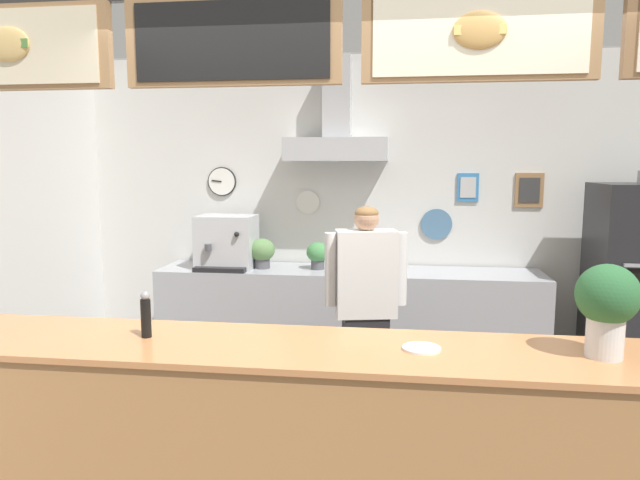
# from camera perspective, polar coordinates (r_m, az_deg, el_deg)

# --- Properties ---
(back_wall_assembly) EXTENTS (5.43, 2.68, 2.83)m
(back_wall_assembly) POSITION_cam_1_polar(r_m,az_deg,el_deg) (5.19, 5.07, 3.73)
(back_wall_assembly) COLOR gray
(back_wall_assembly) RESTS_ON ground_plane
(service_counter) EXTENTS (4.19, 0.66, 1.00)m
(service_counter) POSITION_cam_1_polar(r_m,az_deg,el_deg) (2.93, 2.58, -19.93)
(service_counter) COLOR #B77F4C
(service_counter) RESTS_ON ground_plane
(back_prep_counter) EXTENTS (3.32, 0.62, 0.93)m
(back_prep_counter) POSITION_cam_1_polar(r_m,az_deg,el_deg) (5.14, 2.78, -8.15)
(back_prep_counter) COLOR #A3A5AD
(back_prep_counter) RESTS_ON ground_plane
(pizza_oven) EXTENTS (0.72, 0.66, 1.80)m
(pizza_oven) POSITION_cam_1_polar(r_m,az_deg,el_deg) (5.19, 29.03, -4.48)
(pizza_oven) COLOR #232326
(pizza_oven) RESTS_ON ground_plane
(shop_worker) EXTENTS (0.56, 0.30, 1.57)m
(shop_worker) POSITION_cam_1_polar(r_m,az_deg,el_deg) (4.00, 4.53, -7.16)
(shop_worker) COLOR #232328
(shop_worker) RESTS_ON ground_plane
(espresso_machine) EXTENTS (0.50, 0.46, 0.47)m
(espresso_machine) POSITION_cam_1_polar(r_m,az_deg,el_deg) (5.17, -9.22, -0.21)
(espresso_machine) COLOR silver
(espresso_machine) RESTS_ON back_prep_counter
(potted_oregano) EXTENTS (0.20, 0.20, 0.24)m
(potted_oregano) POSITION_cam_1_polar(r_m,az_deg,el_deg) (5.04, -0.23, -1.38)
(potted_oregano) COLOR #4C4C51
(potted_oregano) RESTS_ON back_prep_counter
(potted_basil) EXTENTS (0.23, 0.23, 0.27)m
(potted_basil) POSITION_cam_1_polar(r_m,az_deg,el_deg) (5.10, -5.75, -1.15)
(potted_basil) COLOR #4C4C51
(potted_basil) RESTS_ON back_prep_counter
(basil_vase) EXTENTS (0.27, 0.27, 0.42)m
(basil_vase) POSITION_cam_1_polar(r_m,az_deg,el_deg) (2.82, 26.54, -5.80)
(basil_vase) COLOR silver
(basil_vase) RESTS_ON service_counter
(pepper_grinder) EXTENTS (0.05, 0.05, 0.23)m
(pepper_grinder) POSITION_cam_1_polar(r_m,az_deg,el_deg) (2.97, -16.87, -7.09)
(pepper_grinder) COLOR black
(pepper_grinder) RESTS_ON service_counter
(condiment_plate) EXTENTS (0.18, 0.18, 0.01)m
(condiment_plate) POSITION_cam_1_polar(r_m,az_deg,el_deg) (2.73, 10.02, -10.52)
(condiment_plate) COLOR white
(condiment_plate) RESTS_ON service_counter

